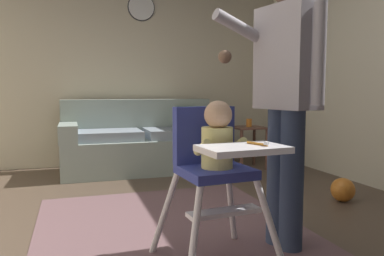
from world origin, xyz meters
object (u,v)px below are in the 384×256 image
side_table (248,138)px  sippy_cup (249,123)px  toy_ball_second (343,190)px  wall_clock (141,7)px  high_chair (216,154)px  adult_standing (286,96)px  couch (142,143)px

side_table → sippy_cup: sippy_cup is taller
toy_ball_second → side_table: side_table is taller
wall_clock → high_chair: bearing=-93.0°
high_chair → side_table: bearing=145.2°
high_chair → adult_standing: (0.49, 0.10, 0.31)m
high_chair → side_table: (1.36, 2.39, -0.24)m
adult_standing → side_table: size_ratio=3.17×
couch → wall_clock: bearing=169.1°
side_table → sippy_cup: (0.01, 0.00, 0.19)m
sippy_cup → wall_clock: (-1.21, 0.75, 1.49)m
adult_standing → side_table: adult_standing is taller
side_table → wall_clock: wall_clock is taller
sippy_cup → adult_standing: bearing=-111.1°
couch → high_chair: 2.69m
high_chair → sippy_cup: high_chair is taller
toy_ball_second → side_table: (-0.14, 1.60, 0.28)m
side_table → sippy_cup: 0.19m
high_chair → toy_ball_second: size_ratio=4.40×
adult_standing → toy_ball_second: (1.01, 0.70, -0.83)m
couch → side_table: couch is taller
high_chair → adult_standing: 0.59m
high_chair → side_table: size_ratio=1.76×
couch → adult_standing: bearing=9.2°
high_chair → sippy_cup: size_ratio=9.15×
toy_ball_second → side_table: 1.63m
couch → high_chair: bearing=-1.6°
high_chair → wall_clock: size_ratio=2.58×
sippy_cup → couch: bearing=167.9°
toy_ball_second → wall_clock: wall_clock is taller
high_chair → toy_ball_second: bearing=112.8°
adult_standing → toy_ball_second: adult_standing is taller
adult_standing → sippy_cup: adult_standing is taller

